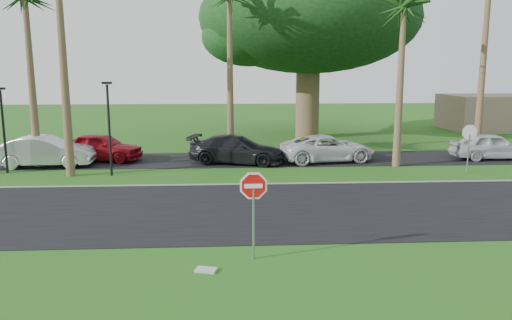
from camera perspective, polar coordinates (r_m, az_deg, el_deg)
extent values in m
plane|color=#265014|center=(17.09, -2.51, -7.52)|extent=(120.00, 120.00, 0.00)
cube|color=black|center=(19.00, -2.60, -5.64)|extent=(120.00, 8.00, 0.02)
cube|color=black|center=(29.24, -2.87, 0.05)|extent=(120.00, 5.00, 0.02)
cube|color=gray|center=(22.92, -2.74, -2.80)|extent=(120.00, 0.12, 0.06)
cylinder|color=gray|center=(13.95, -0.28, -7.37)|extent=(0.07, 0.07, 2.00)
cylinder|color=white|center=(13.65, -0.29, -2.97)|extent=(1.05, 0.02, 1.05)
cylinder|color=red|center=(13.65, -0.29, -2.97)|extent=(0.90, 0.02, 0.90)
cube|color=white|center=(13.65, -0.29, -2.97)|extent=(0.50, 0.02, 0.12)
cylinder|color=gray|center=(27.49, 23.08, 0.65)|extent=(0.07, 0.07, 2.00)
cylinder|color=white|center=(27.34, 23.24, 2.93)|extent=(1.05, 0.02, 1.05)
cylinder|color=red|center=(27.34, 23.24, 2.93)|extent=(0.90, 0.02, 0.90)
cube|color=white|center=(27.34, 23.24, 2.93)|extent=(0.50, 0.02, 0.12)
cone|color=brown|center=(29.15, -24.26, 8.01)|extent=(0.44, 0.44, 9.00)
cone|color=brown|center=(25.97, -21.19, 10.80)|extent=(0.44, 0.44, 11.50)
cone|color=brown|center=(30.27, -2.98, 9.43)|extent=(0.44, 0.44, 9.50)
cone|color=brown|center=(27.85, 16.13, 7.92)|extent=(0.44, 0.44, 8.50)
cone|color=brown|center=(32.99, 24.58, 10.77)|extent=(0.44, 0.44, 12.00)
cylinder|color=brown|center=(38.83, 5.92, 7.01)|extent=(1.80, 1.80, 6.00)
ellipsoid|color=black|center=(38.94, 6.09, 15.86)|extent=(16.50, 16.50, 8.25)
cylinder|color=black|center=(28.31, -26.86, 2.87)|extent=(0.12, 0.12, 4.20)
cube|color=black|center=(28.15, -27.22, 7.27)|extent=(0.45, 0.25, 0.12)
cylinder|color=black|center=(25.61, -16.41, 3.23)|extent=(0.12, 0.12, 4.50)
cube|color=black|center=(25.44, -16.68, 8.44)|extent=(0.45, 0.25, 0.12)
cube|color=gray|center=(48.85, 26.49, 4.90)|extent=(10.00, 6.00, 3.00)
imported|color=silver|center=(29.23, -22.93, 0.88)|extent=(5.15, 1.98, 1.67)
imported|color=maroon|center=(30.06, -17.25, 1.40)|extent=(5.00, 2.98, 1.60)
imported|color=black|center=(27.99, -2.19, 1.19)|extent=(5.75, 3.49, 1.56)
imported|color=silver|center=(28.83, 8.16, 1.30)|extent=(5.74, 3.37, 1.50)
imported|color=silver|center=(32.32, 25.26, 1.43)|extent=(4.58, 1.86, 1.56)
cube|color=#A5A59D|center=(13.53, -5.75, -12.39)|extent=(0.62, 0.49, 0.06)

